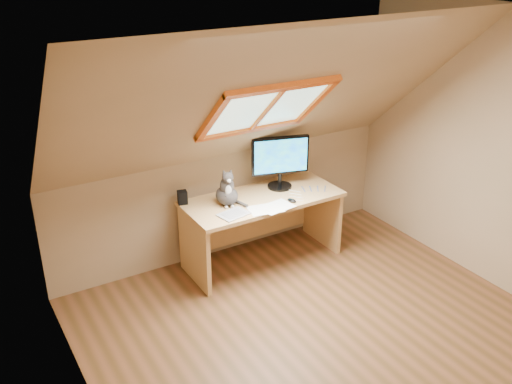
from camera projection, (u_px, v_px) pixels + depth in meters
ground at (336, 346)px, 4.35m from camera, size 3.50×3.50×0.00m
room_shell at (358, 178)px, 3.69m from camera, size 3.52×3.52×2.41m
desk at (259, 215)px, 5.38m from camera, size 1.47×0.64×0.67m
monitor at (280, 159)px, 5.32m from camera, size 0.54×0.23×0.51m
cat at (227, 191)px, 5.05m from camera, size 0.24×0.27×0.35m
desk_speaker at (182, 197)px, 5.09m from camera, size 0.10×0.10×0.12m
graphics_tablet at (234, 214)px, 4.90m from camera, size 0.29×0.23×0.01m
mouse at (292, 200)px, 5.14m from camera, size 0.08×0.10×0.03m
papers at (269, 210)px, 5.00m from camera, size 0.33×0.27×0.00m
cables at (307, 191)px, 5.34m from camera, size 0.51×0.26×0.01m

